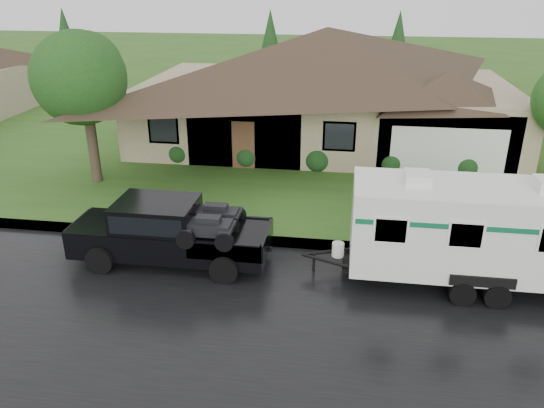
{
  "coord_description": "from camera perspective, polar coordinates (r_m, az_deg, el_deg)",
  "views": [
    {
      "loc": [
        3.26,
        -12.87,
        7.95
      ],
      "look_at": [
        1.06,
        2.0,
        1.5
      ],
      "focal_mm": 35.0,
      "sensor_mm": 36.0,
      "label": 1
    }
  ],
  "objects": [
    {
      "name": "pickup_truck",
      "position": [
        16.06,
        -11.25,
        -2.75
      ],
      "size": [
        5.81,
        2.21,
        1.94
      ],
      "color": "black",
      "rests_on": "ground"
    },
    {
      "name": "house_main",
      "position": [
        27.08,
        6.44,
        13.82
      ],
      "size": [
        19.44,
        10.8,
        6.9
      ],
      "color": "gray",
      "rests_on": "lawn"
    },
    {
      "name": "travel_trailer",
      "position": [
        15.36,
        21.33,
        -2.47
      ],
      "size": [
        7.17,
        2.52,
        3.22
      ],
      "color": "white",
      "rests_on": "ground"
    },
    {
      "name": "shrub_row",
      "position": [
        23.38,
        4.92,
        4.94
      ],
      "size": [
        13.6,
        1.0,
        1.0
      ],
      "color": "#143814",
      "rests_on": "lawn"
    },
    {
      "name": "tree_left_green",
      "position": [
        22.21,
        -19.64,
        12.83
      ],
      "size": [
        3.74,
        3.74,
        6.19
      ],
      "color": "#382B1E",
      "rests_on": "lawn"
    },
    {
      "name": "lawn",
      "position": [
        29.15,
        1.69,
        7.53
      ],
      "size": [
        140.0,
        26.0,
        0.15
      ],
      "primitive_type": "cube",
      "color": "#30581B",
      "rests_on": "ground"
    },
    {
      "name": "road",
      "position": [
        13.85,
        -6.92,
        -11.97
      ],
      "size": [
        140.0,
        8.0,
        0.01
      ],
      "primitive_type": "cube",
      "color": "black",
      "rests_on": "ground"
    },
    {
      "name": "ground",
      "position": [
        15.48,
        -5.02,
        -7.79
      ],
      "size": [
        140.0,
        140.0,
        0.0
      ],
      "primitive_type": "plane",
      "color": "#30581B",
      "rests_on": "ground"
    },
    {
      "name": "curb",
      "position": [
        17.36,
        -3.35,
        -3.8
      ],
      "size": [
        140.0,
        0.5,
        0.15
      ],
      "primitive_type": "cube",
      "color": "gray",
      "rests_on": "ground"
    }
  ]
}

